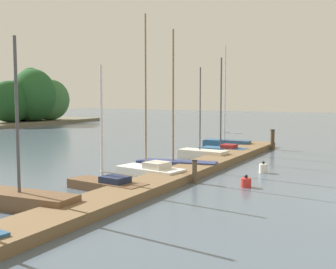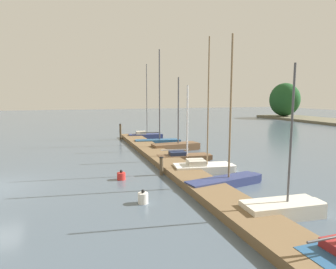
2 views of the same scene
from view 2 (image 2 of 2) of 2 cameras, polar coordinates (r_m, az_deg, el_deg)
The scene contains 12 objects.
dock_pier at distance 16.54m, azimuth 2.17°, elevation -6.80°, with size 29.66×1.80×0.35m.
sailboat_0 at distance 29.49m, azimuth -4.41°, elevation -0.09°, with size 1.19×3.47×7.38m.
sailboat_1 at distance 25.81m, azimuth -1.87°, elevation -0.96°, with size 1.42×4.11×8.23m.
sailboat_2 at distance 23.10m, azimuth 1.79°, elevation -2.24°, with size 1.39×3.97×5.71m.
sailboat_3 at distance 19.51m, azimuth 3.29°, elevation -4.22°, with size 1.49×3.74×4.97m.
sailboat_4 at distance 16.57m, azimuth 7.17°, elevation -6.29°, with size 1.80×3.57×7.43m.
sailboat_5 at distance 14.33m, azimuth 11.48°, elevation -8.64°, with size 1.62×4.25×7.07m.
sailboat_6 at distance 11.52m, azimuth 22.00°, elevation -13.20°, with size 1.34×3.11×5.40m.
mooring_piling_0 at distance 28.85m, azimuth -9.30°, elevation 0.54°, with size 0.22×0.22×1.56m.
mooring_piling_1 at distance 15.90m, azimuth -1.30°, elevation -6.17°, with size 0.23×0.23×1.00m.
channel_buoy_0 at distance 11.97m, azimuth -4.92°, elevation -12.27°, with size 0.41×0.41×0.58m.
channel_buoy_1 at distance 15.29m, azimuth -9.16°, elevation -8.02°, with size 0.43×0.43×0.52m.
Camera 2 is at (15.00, 3.78, 4.30)m, focal length 31.08 mm.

